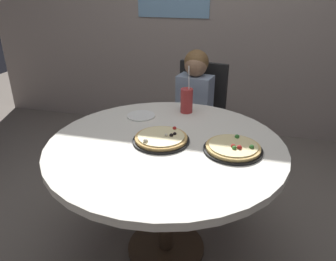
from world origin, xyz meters
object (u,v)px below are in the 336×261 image
(pizza_cheese, at_px, (233,148))
(plate_small, at_px, (141,116))
(dining_table, at_px, (166,157))
(diner_child, at_px, (190,128))
(chair_wooden, at_px, (198,115))
(pizza_veggie, at_px, (161,139))
(soda_cup, at_px, (187,100))

(pizza_cheese, distance_m, plate_small, 0.68)
(pizza_cheese, bearing_deg, dining_table, -179.44)
(diner_child, height_order, pizza_cheese, diner_child)
(chair_wooden, height_order, pizza_veggie, chair_wooden)
(diner_child, relative_size, soda_cup, 3.52)
(dining_table, height_order, pizza_cheese, pizza_cheese)
(pizza_cheese, distance_m, soda_cup, 0.58)
(pizza_veggie, height_order, plate_small, pizza_veggie)
(diner_child, relative_size, pizza_cheese, 3.57)
(diner_child, bearing_deg, pizza_cheese, -64.77)
(diner_child, height_order, pizza_veggie, diner_child)
(pizza_cheese, bearing_deg, pizza_veggie, 179.06)
(dining_table, relative_size, diner_child, 1.18)
(diner_child, bearing_deg, pizza_veggie, -91.09)
(chair_wooden, height_order, plate_small, chair_wooden)
(dining_table, xyz_separation_m, soda_cup, (0.02, 0.47, 0.17))
(diner_child, height_order, soda_cup, diner_child)
(soda_cup, bearing_deg, pizza_cheese, -53.58)
(soda_cup, xyz_separation_m, plate_small, (-0.26, -0.15, -0.08))
(pizza_veggie, distance_m, pizza_cheese, 0.39)
(diner_child, distance_m, pizza_veggie, 0.83)
(dining_table, distance_m, plate_small, 0.41)
(dining_table, height_order, diner_child, diner_child)
(soda_cup, relative_size, plate_small, 1.71)
(chair_wooden, height_order, pizza_cheese, chair_wooden)
(pizza_veggie, bearing_deg, soda_cup, 84.59)
(diner_child, relative_size, plate_small, 6.01)
(chair_wooden, xyz_separation_m, plate_small, (-0.26, -0.65, 0.22))
(dining_table, relative_size, plate_small, 7.11)
(diner_child, xyz_separation_m, plate_small, (-0.24, -0.47, 0.27))
(pizza_veggie, bearing_deg, chair_wooden, 87.43)
(pizza_cheese, relative_size, soda_cup, 0.98)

